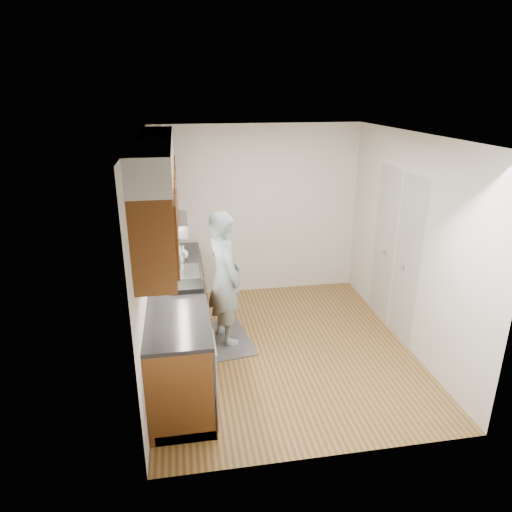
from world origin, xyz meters
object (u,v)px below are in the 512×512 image
Objects in this scene: dish_rack at (187,287)px; soap_bottle_c at (183,252)px; steel_can at (182,258)px; person at (224,269)px; soda_can at (180,258)px; soap_bottle_a at (177,251)px; soap_bottle_b at (179,249)px.

soap_bottle_c is at bearing 91.83° from dish_rack.
steel_can is (-0.02, -0.16, -0.02)m from soap_bottle_c.
person is 14.36× the size of steel_can.
person is at bearing -33.71° from soda_can.
soap_bottle_a is 0.11m from steel_can.
dish_rack is (0.03, -0.93, -0.06)m from soap_bottle_c.
soap_bottle_b is at bearing 23.32° from person.
soap_bottle_b is 0.99× the size of soap_bottle_c.
soap_bottle_c is at bearing 72.77° from soda_can.
steel_can is (0.02, -0.04, 0.01)m from soda_can.
person is 0.61m from soda_can.
soap_bottle_a is 1.69× the size of soap_bottle_c.
steel_can is at bearing -95.64° from soap_bottle_c.
steel_can is (0.03, -0.27, -0.02)m from soap_bottle_b.
person reaches higher than steel_can.
soap_bottle_c reaches higher than steel_can.
person is 10.47× the size of soap_bottle_b.
soap_bottle_c is at bearing 27.24° from person.
soap_bottle_a is at bearing -123.90° from soap_bottle_c.
soda_can is at bearing -107.23° from soap_bottle_c.
soap_bottle_b reaches higher than soda_can.
soap_bottle_a is (-0.54, 0.35, 0.14)m from person.
dish_rack is (0.10, -0.82, -0.12)m from soap_bottle_a.
soap_bottle_b and soap_bottle_c have the same top height.
soap_bottle_c is 0.16m from steel_can.
soda_can is (0.01, -0.23, -0.04)m from soap_bottle_b.
soap_bottle_c reaches higher than soda_can.
soap_bottle_a is 2.85× the size of soda_can.
steel_can is (-0.49, 0.30, 0.06)m from person.
soap_bottle_c is (-0.47, 0.45, 0.08)m from person.
dish_rack is (-0.44, -0.47, 0.02)m from person.
soap_bottle_a is at bearing 135.47° from steel_can.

